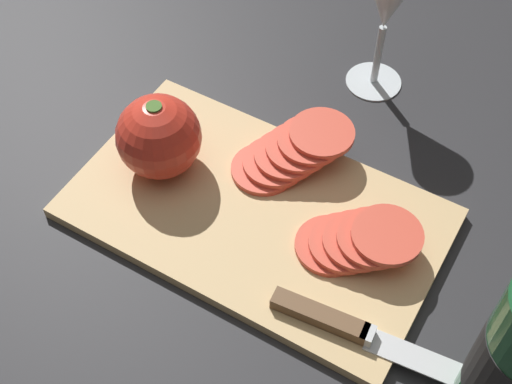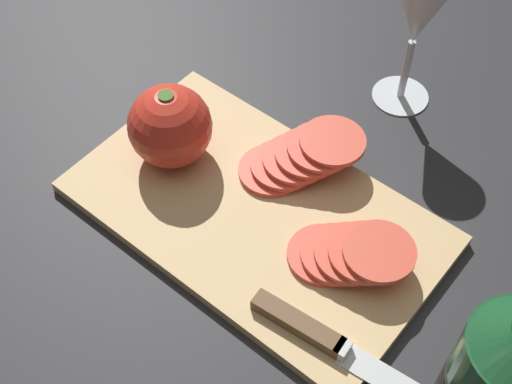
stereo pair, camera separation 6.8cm
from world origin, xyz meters
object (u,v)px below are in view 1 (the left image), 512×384
(whole_tomato, at_px, (159,137))
(tomato_slice_stack_far, at_px, (292,151))
(tomato_slice_stack_near, at_px, (358,240))
(wine_glass, at_px, (388,1))
(knife, at_px, (351,329))

(whole_tomato, height_order, tomato_slice_stack_far, whole_tomato)
(tomato_slice_stack_near, bearing_deg, wine_glass, -69.50)
(tomato_slice_stack_far, bearing_deg, wine_glass, -96.57)
(knife, xyz_separation_m, tomato_slice_stack_far, (0.15, -0.15, 0.01))
(wine_glass, bearing_deg, whole_tomato, 60.49)
(whole_tomato, xyz_separation_m, knife, (-0.27, 0.08, -0.04))
(tomato_slice_stack_near, xyz_separation_m, tomato_slice_stack_far, (0.11, -0.07, 0.00))
(whole_tomato, relative_size, tomato_slice_stack_near, 0.77)
(knife, distance_m, tomato_slice_stack_near, 0.09)
(wine_glass, xyz_separation_m, tomato_slice_stack_near, (-0.09, 0.24, -0.09))
(wine_glass, distance_m, tomato_slice_stack_near, 0.27)
(whole_tomato, bearing_deg, tomato_slice_stack_near, -178.14)
(tomato_slice_stack_far, bearing_deg, whole_tomato, 31.52)
(whole_tomato, distance_m, knife, 0.28)
(tomato_slice_stack_near, bearing_deg, tomato_slice_stack_far, -31.10)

